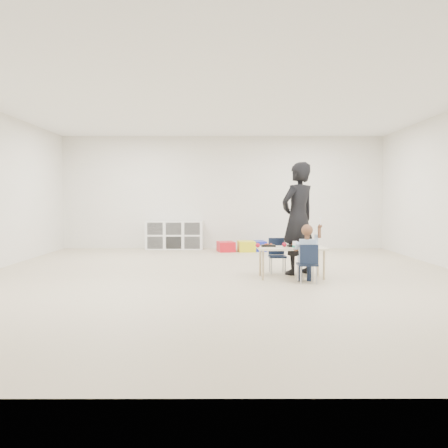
{
  "coord_description": "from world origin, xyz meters",
  "views": [
    {
      "loc": [
        -0.01,
        -7.37,
        1.23
      ],
      "look_at": [
        0.01,
        -0.03,
        0.85
      ],
      "focal_mm": 38.0,
      "sensor_mm": 36.0,
      "label": 1
    }
  ],
  "objects_px": {
    "table": "(291,262)",
    "adult": "(298,218)",
    "cubby_shelf": "(174,235)",
    "chair_near": "(307,264)",
    "child": "(307,252)"
  },
  "relations": [
    {
      "from": "cubby_shelf",
      "to": "table",
      "type": "bearing_deg",
      "value": -62.01
    },
    {
      "from": "table",
      "to": "adult",
      "type": "distance_m",
      "value": 0.78
    },
    {
      "from": "chair_near",
      "to": "cubby_shelf",
      "type": "distance_m",
      "value": 5.34
    },
    {
      "from": "cubby_shelf",
      "to": "chair_near",
      "type": "bearing_deg",
      "value": -62.87
    },
    {
      "from": "table",
      "to": "child",
      "type": "relative_size",
      "value": 1.17
    },
    {
      "from": "table",
      "to": "chair_near",
      "type": "xyz_separation_m",
      "value": [
        0.16,
        -0.48,
        0.04
      ]
    },
    {
      "from": "table",
      "to": "cubby_shelf",
      "type": "xyz_separation_m",
      "value": [
        -2.27,
        4.27,
        0.1
      ]
    },
    {
      "from": "adult",
      "to": "table",
      "type": "bearing_deg",
      "value": 29.73
    },
    {
      "from": "table",
      "to": "child",
      "type": "xyz_separation_m",
      "value": [
        0.16,
        -0.48,
        0.21
      ]
    },
    {
      "from": "adult",
      "to": "chair_near",
      "type": "bearing_deg",
      "value": 53.6
    },
    {
      "from": "table",
      "to": "cubby_shelf",
      "type": "distance_m",
      "value": 4.84
    },
    {
      "from": "table",
      "to": "child",
      "type": "height_order",
      "value": "child"
    },
    {
      "from": "chair_near",
      "to": "cubby_shelf",
      "type": "bearing_deg",
      "value": 115.47
    },
    {
      "from": "table",
      "to": "adult",
      "type": "relative_size",
      "value": 0.58
    },
    {
      "from": "table",
      "to": "chair_near",
      "type": "relative_size",
      "value": 1.84
    }
  ]
}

